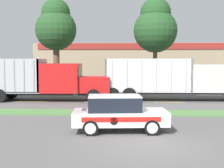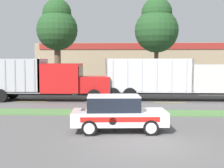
{
  "view_description": "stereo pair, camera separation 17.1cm",
  "coord_description": "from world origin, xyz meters",
  "views": [
    {
      "loc": [
        -0.86,
        -11.62,
        3.2
      ],
      "look_at": [
        -1.68,
        7.41,
        1.79
      ],
      "focal_mm": 50.0,
      "sensor_mm": 36.0,
      "label": 1
    },
    {
      "loc": [
        -0.69,
        -11.61,
        3.2
      ],
      "look_at": [
        -1.68,
        7.41,
        1.79
      ],
      "focal_mm": 50.0,
      "sensor_mm": 36.0,
      "label": 2
    }
  ],
  "objects": [
    {
      "name": "centre_line_5",
      "position": [
        2.56,
        12.43,
        0.0
      ],
      "size": [
        2.4,
        0.14,
        0.01
      ],
      "primitive_type": "cube",
      "color": "yellow",
      "rests_on": "ground_plane"
    },
    {
      "name": "tree_behind_centre",
      "position": [
        -7.86,
        19.8,
        6.67
      ],
      "size": [
        4.13,
        4.13,
        9.43
      ],
      "color": "brown",
      "rests_on": "ground_plane"
    },
    {
      "name": "centre_line_4",
      "position": [
        -2.84,
        12.43,
        0.0
      ],
      "size": [
        2.4,
        0.14,
        0.01
      ],
      "primitive_type": "cube",
      "color": "yellow",
      "rests_on": "ground_plane"
    },
    {
      "name": "ground_plane",
      "position": [
        0.0,
        0.0,
        0.0
      ],
      "size": [
        600.0,
        600.0,
        0.0
      ],
      "primitive_type": "plane",
      "color": "#5B5959"
    },
    {
      "name": "dump_truck_lead",
      "position": [
        -6.97,
        13.1,
        1.57
      ],
      "size": [
        11.52,
        2.82,
        3.51
      ],
      "color": "black",
      "rests_on": "ground_plane"
    },
    {
      "name": "rally_car",
      "position": [
        -1.18,
        2.39,
        0.85
      ],
      "size": [
        4.39,
        2.18,
        1.68
      ],
      "color": "white",
      "rests_on": "ground_plane"
    },
    {
      "name": "centre_line_3",
      "position": [
        -8.24,
        12.43,
        0.0
      ],
      "size": [
        2.4,
        0.14,
        0.01
      ],
      "primitive_type": "cube",
      "color": "yellow",
      "rests_on": "ground_plane"
    },
    {
      "name": "dump_truck_mid",
      "position": [
        4.21,
        13.68,
        1.58
      ],
      "size": [
        11.44,
        2.73,
        3.38
      ],
      "color": "black",
      "rests_on": "ground_plane"
    },
    {
      "name": "store_building_backdrop",
      "position": [
        0.1,
        34.88,
        2.78
      ],
      "size": [
        26.14,
        12.1,
        5.54
      ],
      "color": "#9E896B",
      "rests_on": "ground_plane"
    },
    {
      "name": "tree_behind_right",
      "position": [
        2.24,
        21.19,
        6.76
      ],
      "size": [
        4.54,
        4.54,
        9.73
      ],
      "color": "brown",
      "rests_on": "ground_plane"
    },
    {
      "name": "grass_verge",
      "position": [
        0.0,
        7.36,
        0.03
      ],
      "size": [
        120.0,
        2.15,
        0.06
      ],
      "primitive_type": "cube",
      "color": "#517F42",
      "rests_on": "ground_plane"
    }
  ]
}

